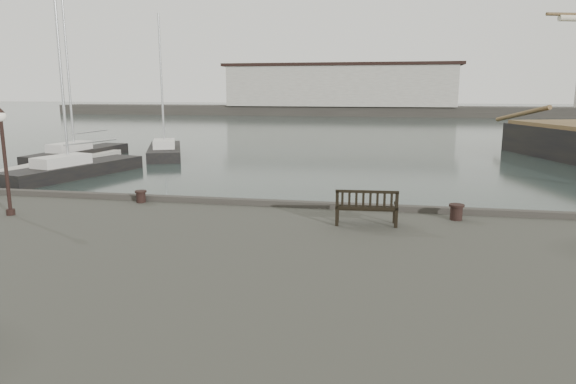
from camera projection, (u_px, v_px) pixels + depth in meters
name	position (u px, v px, depth m)	size (l,w,h in m)	color
ground	(317.00, 253.00, 16.68)	(400.00, 400.00, 0.00)	#1C2726
pontoon	(2.00, 176.00, 30.00)	(2.00, 24.00, 0.50)	#BAB6AC
breakwater	(356.00, 95.00, 105.27)	(140.00, 9.50, 12.20)	#383530
bench	(366.00, 214.00, 14.11)	(1.73, 0.70, 0.97)	black
bollard_left	(141.00, 197.00, 16.95)	(0.38, 0.38, 0.40)	black
bollard_right	(456.00, 212.00, 14.67)	(0.43, 0.43, 0.45)	black
lamp_post	(4.00, 147.00, 14.88)	(0.32, 0.32, 3.18)	black
yacht_b	(79.00, 156.00, 39.05)	(2.89, 10.13, 13.22)	black
yacht_c	(76.00, 173.00, 31.42)	(4.59, 9.68, 12.70)	black
yacht_d	(165.00, 153.00, 41.15)	(5.79, 9.32, 11.51)	black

